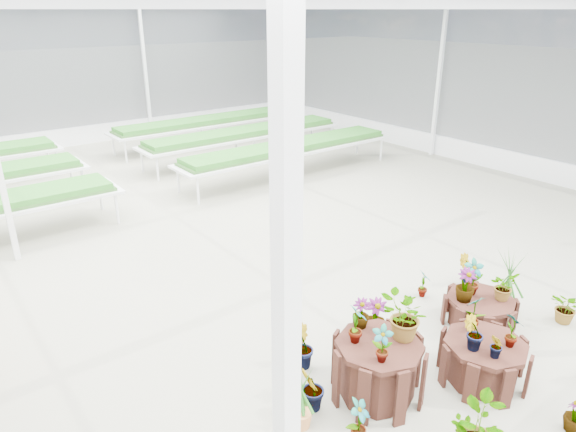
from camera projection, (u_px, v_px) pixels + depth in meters
ground_plane at (283, 298)px, 8.04m from camera, size 24.00×24.00×0.00m
greenhouse_shell at (283, 159)px, 7.20m from camera, size 18.00×24.00×4.50m
steel_frame at (283, 159)px, 7.20m from camera, size 18.00×24.00×4.50m
nursery_benches at (114, 168)px, 13.17m from camera, size 16.00×7.00×0.84m
plinth_tall at (378, 369)px, 5.90m from camera, size 1.31×1.31×0.71m
plinth_mid at (483, 361)px, 6.17m from camera, size 1.28×1.28×0.53m
plinth_low at (479, 312)px, 7.27m from camera, size 0.98×0.98×0.44m
nursery_plants at (444, 336)px, 6.25m from camera, size 4.69×3.05×1.27m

